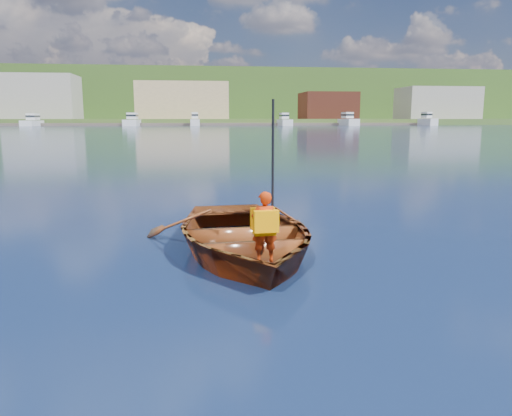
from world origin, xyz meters
name	(u,v)px	position (x,y,z in m)	size (l,w,h in m)	color
ground	(285,252)	(0.00, 0.00, 0.00)	(600.00, 600.00, 0.00)	#102347
rowboat	(243,235)	(-0.66, 0.05, 0.29)	(3.34, 4.46, 0.88)	brown
child_paddler	(265,225)	(-0.44, -0.83, 0.63)	(0.38, 0.36, 2.23)	#B22907
shoreline	(196,101)	(0.00, 236.61, 10.32)	(400.00, 140.00, 22.00)	#32501C
dock	(171,124)	(-8.14, 148.00, 0.40)	(160.05, 7.74, 0.80)	brown
waterfront_buildings	(174,102)	(-7.74, 165.00, 7.74)	(202.00, 16.00, 14.00)	maroon
marina_yachts	(200,121)	(0.45, 143.30, 1.40)	(141.17, 13.75, 4.42)	silver
hillside_trees	(87,88)	(-47.91, 225.54, 15.24)	(304.56, 70.94, 21.87)	#382314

